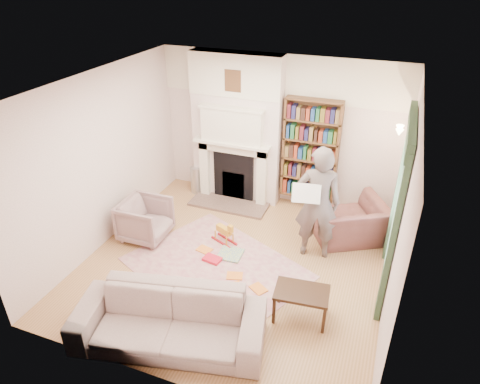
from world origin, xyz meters
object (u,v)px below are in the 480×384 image
at_px(sofa, 169,321).
at_px(rocking_horse, 224,232).
at_px(armchair_left, 145,220).
at_px(coffee_table, 301,304).
at_px(bookcase, 310,150).
at_px(armchair_reading, 349,221).
at_px(paraffin_heater, 196,180).
at_px(man_reading, 318,203).

distance_m(sofa, rocking_horse, 2.19).
xyz_separation_m(armchair_left, coffee_table, (2.90, -0.89, -0.12)).
height_order(bookcase, rocking_horse, bookcase).
xyz_separation_m(sofa, coffee_table, (1.41, 0.97, -0.11)).
bearing_deg(armchair_reading, sofa, 30.46).
distance_m(armchair_reading, armchair_left, 3.42).
height_order(coffee_table, paraffin_heater, paraffin_heater).
bearing_deg(armchair_left, coffee_table, -108.28).
relative_size(paraffin_heater, rocking_horse, 1.19).
bearing_deg(man_reading, armchair_reading, -137.80).
relative_size(coffee_table, rocking_horse, 1.51).
height_order(man_reading, paraffin_heater, man_reading).
xyz_separation_m(armchair_left, sofa, (1.49, -1.86, -0.01)).
bearing_deg(rocking_horse, armchair_left, -141.46).
bearing_deg(armchair_reading, paraffin_heater, -40.73).
distance_m(sofa, man_reading, 2.80).
bearing_deg(man_reading, sofa, 51.26).
height_order(bookcase, armchair_reading, bookcase).
distance_m(armchair_reading, paraffin_heater, 3.17).
xyz_separation_m(coffee_table, paraffin_heater, (-2.80, 2.65, 0.05)).
bearing_deg(coffee_table, man_reading, 89.69).
height_order(armchair_reading, man_reading, man_reading).
bearing_deg(coffee_table, paraffin_heater, 130.79).
relative_size(armchair_left, paraffin_heater, 1.39).
bearing_deg(coffee_table, sofa, -151.43).
bearing_deg(man_reading, paraffin_heater, -35.22).
xyz_separation_m(bookcase, paraffin_heater, (-2.22, -0.22, -0.90)).
distance_m(armchair_reading, sofa, 3.48).
bearing_deg(sofa, coffee_table, 21.67).
relative_size(man_reading, paraffin_heater, 3.40).
distance_m(sofa, coffee_table, 1.72).
bearing_deg(bookcase, sofa, -102.16).
relative_size(sofa, paraffin_heater, 4.22).
relative_size(armchair_left, man_reading, 0.41).
xyz_separation_m(armchair_left, rocking_horse, (1.30, 0.32, -0.14)).
distance_m(bookcase, coffee_table, 3.08).
bearing_deg(sofa, armchair_reading, 47.57).
xyz_separation_m(bookcase, armchair_reading, (0.90, -0.82, -0.82)).
relative_size(armchair_reading, man_reading, 0.59).
xyz_separation_m(sofa, paraffin_heater, (-1.39, 3.62, -0.06)).
bearing_deg(bookcase, coffee_table, -78.45).
relative_size(man_reading, rocking_horse, 4.04).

